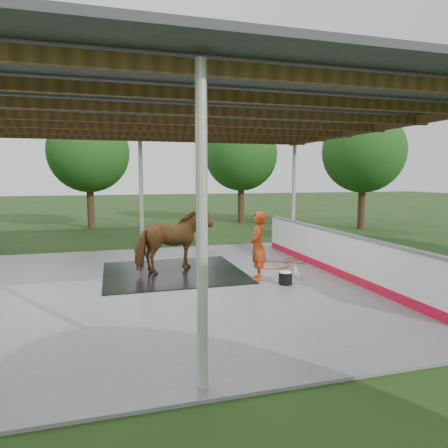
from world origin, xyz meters
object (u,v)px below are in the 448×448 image
object	(u,v)px
handler	(258,246)
wash_bucket	(285,278)
dasher_board	(333,253)
horse	(173,240)

from	to	relation	value
handler	wash_bucket	bearing A→B (deg)	57.47
dasher_board	wash_bucket	xyz separation A→B (m)	(-1.68, -0.71, -0.39)
horse	wash_bucket	world-z (taller)	horse
dasher_board	horse	distance (m)	4.24
horse	handler	size ratio (longest dim) A/B	1.18
horse	handler	xyz separation A→B (m)	(1.91, -1.28, -0.02)
dasher_board	horse	size ratio (longest dim) A/B	4.01
horse	wash_bucket	xyz separation A→B (m)	(2.38, -1.87, -0.72)
dasher_board	horse	world-z (taller)	horse
dasher_board	handler	distance (m)	2.18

